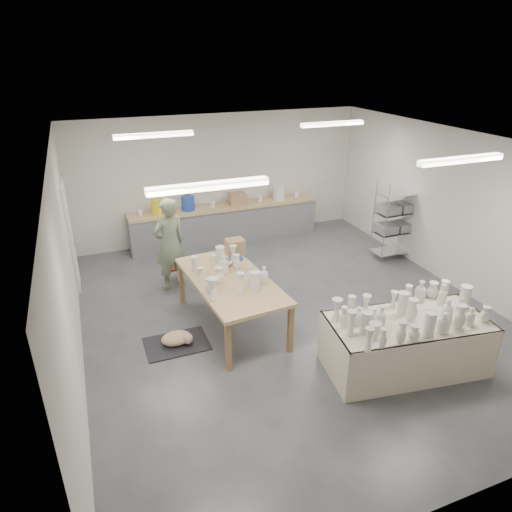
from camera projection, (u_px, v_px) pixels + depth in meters
name	position (u px, v px, depth m)	size (l,w,h in m)	color
room	(285.00, 204.00, 7.35)	(8.00, 8.02, 3.00)	#424449
back_counter	(225.00, 222.00, 11.08)	(4.60, 0.60, 1.24)	tan
wire_shelf	(395.00, 219.00, 10.03)	(0.88, 0.48, 1.80)	silver
drying_table	(405.00, 342.00, 6.63)	(2.43, 1.40, 1.18)	olive
work_table	(230.00, 276.00, 7.56)	(1.37, 2.44, 1.25)	tan
rug	(177.00, 344.00, 7.32)	(1.00, 0.70, 0.02)	black
cat	(178.00, 338.00, 7.27)	(0.57, 0.48, 0.21)	white
potter	(170.00, 244.00, 8.72)	(0.67, 0.44, 1.83)	gray
red_stool	(170.00, 269.00, 9.22)	(0.39, 0.39, 0.30)	#B31E19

